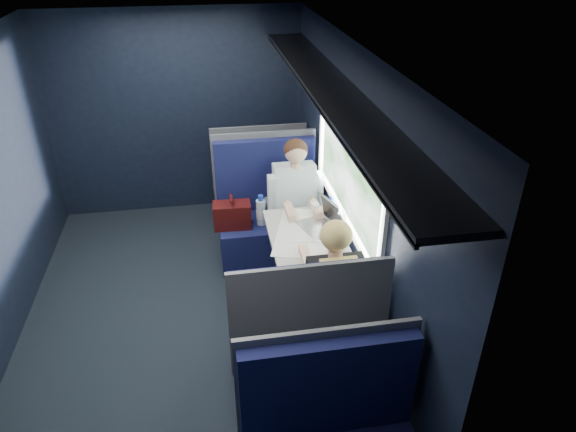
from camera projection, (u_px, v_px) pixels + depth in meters
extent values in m
cube|color=black|center=(188.00, 318.00, 4.53)|extent=(2.80, 4.20, 0.01)
cube|color=black|center=(355.00, 189.00, 4.17)|extent=(0.10, 4.20, 2.30)
cube|color=black|center=(178.00, 114.00, 5.79)|extent=(2.80, 0.10, 2.30)
cube|color=silver|center=(153.00, 43.00, 3.36)|extent=(2.80, 4.20, 0.10)
cube|color=beige|center=(350.00, 119.00, 3.86)|extent=(0.03, 1.84, 0.07)
cube|color=beige|center=(344.00, 217.00, 4.29)|extent=(0.03, 1.84, 0.07)
cube|color=beige|center=(384.00, 227.00, 3.32)|extent=(0.03, 0.07, 0.78)
cube|color=beige|center=(322.00, 132.00, 4.83)|extent=(0.03, 0.07, 0.78)
cube|color=black|center=(331.00, 89.00, 3.72)|extent=(0.36, 4.10, 0.04)
cube|color=black|center=(308.00, 93.00, 3.71)|extent=(0.02, 4.10, 0.03)
cube|color=red|center=(352.00, 100.00, 3.79)|extent=(0.01, 0.10, 0.12)
cylinder|color=#54565E|center=(286.00, 276.00, 4.48)|extent=(0.08, 0.08, 0.70)
cube|color=#BCBCB7|center=(307.00, 238.00, 4.33)|extent=(0.62, 1.00, 0.04)
cube|color=#0C0F39|center=(270.00, 241.00, 5.21)|extent=(1.00, 0.50, 0.45)
cube|color=#0C0F39|center=(265.00, 175.00, 5.17)|extent=(1.00, 0.10, 0.75)
cube|color=#54565E|center=(264.00, 170.00, 5.20)|extent=(1.04, 0.03, 0.82)
cube|color=#54565E|center=(270.00, 215.00, 5.00)|extent=(0.06, 0.40, 0.20)
cube|color=#3F0E0D|center=(232.00, 215.00, 4.95)|extent=(0.37, 0.20, 0.25)
cylinder|color=#3F0E0D|center=(231.00, 199.00, 4.86)|extent=(0.04, 0.15, 0.03)
cylinder|color=silver|center=(261.00, 212.00, 5.00)|extent=(0.09, 0.09, 0.26)
cylinder|color=blue|center=(261.00, 198.00, 4.92)|extent=(0.05, 0.05, 0.06)
cube|color=#0C0F39|center=(299.00, 350.00, 3.88)|extent=(1.00, 0.50, 0.45)
cube|color=#0C0F39|center=(308.00, 315.00, 3.32)|extent=(1.00, 0.10, 0.75)
cube|color=#54565E|center=(310.00, 318.00, 3.26)|extent=(1.04, 0.03, 0.82)
cube|color=#54565E|center=(298.00, 313.00, 3.76)|extent=(0.06, 0.40, 0.20)
cube|color=#0C0F39|center=(258.00, 192.00, 6.15)|extent=(1.00, 0.40, 0.45)
cube|color=#0C0F39|center=(259.00, 157.00, 5.67)|extent=(1.00, 0.10, 0.66)
cube|color=#54565E|center=(259.00, 157.00, 5.61)|extent=(1.04, 0.03, 0.72)
cube|color=#0C0F39|center=(329.00, 387.00, 2.86)|extent=(1.00, 0.10, 0.66)
cube|color=#54565E|center=(326.00, 377.00, 2.90)|extent=(1.04, 0.03, 0.72)
cube|color=black|center=(297.00, 219.00, 4.97)|extent=(0.36, 0.44, 0.16)
cube|color=black|center=(301.00, 257.00, 4.95)|extent=(0.32, 0.12, 0.45)
cube|color=silver|center=(294.00, 189.00, 4.99)|extent=(0.40, 0.29, 0.53)
cylinder|color=#D8A88C|center=(295.00, 164.00, 4.81)|extent=(0.10, 0.10, 0.06)
sphere|color=#D8A88C|center=(296.00, 152.00, 4.73)|extent=(0.21, 0.21, 0.21)
sphere|color=#382114|center=(296.00, 150.00, 4.73)|extent=(0.22, 0.22, 0.22)
cube|color=silver|center=(273.00, 193.00, 4.92)|extent=(0.09, 0.12, 0.34)
cube|color=silver|center=(317.00, 189.00, 4.98)|extent=(0.09, 0.12, 0.34)
cube|color=black|center=(328.00, 303.00, 3.88)|extent=(0.36, 0.44, 0.16)
cube|color=black|center=(321.00, 317.00, 4.20)|extent=(0.32, 0.12, 0.45)
cube|color=black|center=(335.00, 290.00, 3.62)|extent=(0.40, 0.29, 0.53)
cylinder|color=#D8A88C|center=(335.00, 254.00, 3.51)|extent=(0.10, 0.10, 0.06)
sphere|color=#D8A88C|center=(336.00, 236.00, 3.46)|extent=(0.21, 0.21, 0.21)
sphere|color=#D4B763|center=(336.00, 235.00, 3.44)|extent=(0.22, 0.22, 0.22)
cube|color=black|center=(303.00, 290.00, 3.62)|extent=(0.09, 0.12, 0.34)
cube|color=black|center=(363.00, 283.00, 3.68)|extent=(0.09, 0.12, 0.34)
cube|color=#D4B763|center=(338.00, 282.00, 3.51)|extent=(0.26, 0.07, 0.36)
cube|color=white|center=(310.00, 233.00, 4.36)|extent=(0.76, 0.92, 0.01)
cube|color=silver|center=(318.00, 228.00, 4.42)|extent=(0.36, 0.42, 0.02)
cube|color=silver|center=(333.00, 213.00, 4.37)|extent=(0.12, 0.34, 0.24)
cube|color=black|center=(332.00, 213.00, 4.37)|extent=(0.10, 0.30, 0.20)
cylinder|color=silver|center=(331.00, 211.00, 4.50)|extent=(0.07, 0.07, 0.19)
cylinder|color=blue|center=(331.00, 199.00, 4.44)|extent=(0.04, 0.04, 0.04)
cylinder|color=white|center=(315.00, 209.00, 4.63)|extent=(0.07, 0.07, 0.10)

